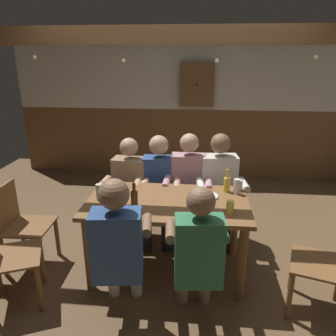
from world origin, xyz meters
TOP-DOWN VIEW (x-y plane):
  - ground_plane at (0.00, 0.00)m, footprint 6.97×6.97m
  - back_wall_upper at (0.00, 2.94)m, footprint 5.81×0.12m
  - back_wall_wainscot at (0.00, 2.94)m, footprint 5.81×0.12m
  - ceiling_beam at (0.00, 0.31)m, footprint 5.23×0.14m
  - dining_table at (0.00, 0.06)m, footprint 1.51×0.85m
  - person_0 at (-0.52, 0.71)m, footprint 0.54×0.53m
  - person_1 at (-0.17, 0.70)m, footprint 0.52×0.54m
  - person_2 at (0.17, 0.71)m, footprint 0.54×0.49m
  - person_3 at (0.52, 0.71)m, footprint 0.56×0.55m
  - person_4 at (-0.31, -0.59)m, footprint 0.54×0.55m
  - person_5 at (0.29, -0.59)m, footprint 0.51×0.52m
  - chair_empty_near_right at (-1.33, -0.51)m, footprint 0.58×0.58m
  - chair_empty_near_left at (1.36, -0.36)m, footprint 0.55×0.55m
  - chair_empty_far_end at (-1.47, 0.01)m, footprint 0.45×0.45m
  - table_candle at (-0.46, -0.07)m, footprint 0.04×0.04m
  - plate_0 at (0.37, 0.18)m, footprint 0.22×0.22m
  - bottle_0 at (0.56, 0.34)m, footprint 0.06×0.06m
  - bottle_1 at (-0.39, -0.24)m, footprint 0.06×0.06m
  - bottle_2 at (-0.27, -0.15)m, footprint 0.06×0.06m
  - pint_glass_0 at (-0.62, 0.01)m, footprint 0.08×0.08m
  - pint_glass_1 at (0.66, 0.29)m, footprint 0.06×0.06m
  - pint_glass_2 at (0.56, -0.15)m, footprint 0.07×0.07m
  - pint_glass_3 at (0.69, 0.38)m, footprint 0.07×0.07m
  - pint_glass_4 at (-0.53, 0.12)m, footprint 0.08×0.08m
  - wall_dart_cabinet at (0.21, 2.81)m, footprint 0.56×0.15m
  - string_lights at (0.00, 0.26)m, footprint 4.10×0.04m

SIDE VIEW (x-z plane):
  - ground_plane at x=0.00m, z-range 0.00..0.00m
  - chair_empty_near_right at x=-1.33m, z-range 0.04..0.92m
  - chair_empty_near_left at x=1.36m, z-range 0.04..0.92m
  - chair_empty_far_end at x=-1.47m, z-range 0.04..0.92m
  - back_wall_wainscot at x=0.00m, z-range 0.00..1.18m
  - dining_table at x=0.00m, z-range 0.26..1.04m
  - person_0 at x=-0.52m, z-range 0.06..1.25m
  - person_5 at x=0.29m, z-range 0.06..1.28m
  - person_1 at x=-0.17m, z-range 0.06..1.28m
  - person_2 at x=0.17m, z-range 0.06..1.31m
  - person_4 at x=-0.31m, z-range 0.06..1.32m
  - person_3 at x=0.52m, z-range 0.07..1.32m
  - plate_0 at x=0.37m, z-range 0.77..0.79m
  - table_candle at x=-0.46m, z-range 0.77..0.85m
  - pint_glass_3 at x=0.69m, z-range 0.77..0.88m
  - pint_glass_2 at x=0.56m, z-range 0.77..0.89m
  - pint_glass_4 at x=-0.53m, z-range 0.77..0.91m
  - pint_glass_1 at x=0.66m, z-range 0.77..0.93m
  - pint_glass_0 at x=-0.62m, z-range 0.77..0.93m
  - bottle_0 at x=0.56m, z-range 0.74..0.97m
  - bottle_2 at x=-0.27m, z-range 0.75..1.00m
  - bottle_1 at x=-0.39m, z-range 0.74..1.02m
  - wall_dart_cabinet at x=0.21m, z-range 1.25..1.95m
  - back_wall_upper at x=0.00m, z-range 1.18..2.30m
  - string_lights at x=0.00m, z-range 1.99..2.11m
  - ceiling_beam at x=0.00m, z-range 2.14..2.30m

